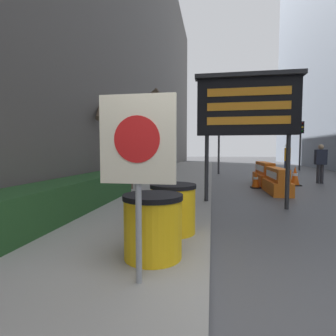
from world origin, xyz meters
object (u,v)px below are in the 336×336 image
object	(u,v)px
barrel_drum_foreground	(153,226)
traffic_light_near_curb	(219,126)
message_board	(247,107)
barrel_drum_middle	(173,208)
jersey_barrier_orange_far	(264,175)
traffic_cone_mid	(295,176)
warning_sign	(138,151)
traffic_light_far_side	(301,135)
jersey_barrier_orange_near	(277,182)
traffic_cone_near	(256,180)
pedestrian_passerby	(287,157)
pedestrian_worker	(321,160)

from	to	relation	value
barrel_drum_foreground	traffic_light_near_curb	xyz separation A→B (m)	(1.09, 13.16, 2.39)
message_board	barrel_drum_middle	bearing A→B (deg)	-118.08
jersey_barrier_orange_far	traffic_cone_mid	bearing A→B (deg)	0.82
warning_sign	traffic_light_far_side	distance (m)	19.01
jersey_barrier_orange_near	traffic_light_near_curb	bearing A→B (deg)	104.02
traffic_cone_near	pedestrian_passerby	size ratio (longest dim) A/B	0.36
warning_sign	pedestrian_passerby	world-z (taller)	warning_sign
barrel_drum_middle	message_board	world-z (taller)	message_board
message_board	pedestrian_worker	size ratio (longest dim) A/B	1.93
jersey_barrier_orange_far	traffic_cone_near	bearing A→B (deg)	-116.72
barrel_drum_middle	jersey_barrier_orange_near	xyz separation A→B (m)	(2.74, 5.16, -0.15)
barrel_drum_foreground	traffic_cone_mid	world-z (taller)	barrel_drum_foreground
jersey_barrier_orange_far	barrel_drum_middle	bearing A→B (deg)	-110.54
barrel_drum_middle	traffic_cone_mid	world-z (taller)	barrel_drum_middle
barrel_drum_middle	pedestrian_passerby	distance (m)	11.79
jersey_barrier_orange_far	pedestrian_passerby	bearing A→B (deg)	62.61
warning_sign	jersey_barrier_orange_near	bearing A→B (deg)	67.29
jersey_barrier_orange_near	traffic_cone_near	world-z (taller)	jersey_barrier_orange_near
message_board	pedestrian_passerby	xyz separation A→B (m)	(3.14, 8.17, -1.43)
traffic_cone_mid	traffic_light_far_side	xyz separation A→B (m)	(2.88, 8.71, 2.15)
traffic_cone_near	pedestrian_worker	xyz separation A→B (m)	(3.00, 1.96, 0.68)
traffic_light_far_side	traffic_cone_near	bearing A→B (deg)	-115.25
barrel_drum_middle	pedestrian_worker	bearing A→B (deg)	57.69
pedestrian_worker	traffic_cone_near	bearing A→B (deg)	33.14
jersey_barrier_orange_far	message_board	bearing A→B (deg)	-105.77
pedestrian_passerby	barrel_drum_middle	bearing A→B (deg)	175.42
pedestrian_passerby	barrel_drum_foreground	bearing A→B (deg)	176.75
barrel_drum_foreground	message_board	world-z (taller)	message_board
barrel_drum_foreground	barrel_drum_middle	xyz separation A→B (m)	(0.10, 0.99, 0.00)
barrel_drum_foreground	message_board	xyz separation A→B (m)	(1.53, 3.68, 1.98)
jersey_barrier_orange_far	barrel_drum_foreground	bearing A→B (deg)	-108.86
jersey_barrier_orange_near	traffic_cone_near	distance (m)	1.28
traffic_light_near_curb	jersey_barrier_orange_near	bearing A→B (deg)	-75.98
pedestrian_worker	pedestrian_passerby	size ratio (longest dim) A/B	0.93
barrel_drum_middle	traffic_light_near_curb	distance (m)	12.44
pedestrian_worker	barrel_drum_middle	bearing A→B (deg)	57.68
traffic_cone_near	traffic_light_far_side	size ratio (longest dim) A/B	0.19
barrel_drum_middle	pedestrian_worker	distance (m)	9.83
barrel_drum_middle	traffic_light_far_side	xyz separation A→B (m)	(6.82, 16.04, 2.02)
jersey_barrier_orange_far	traffic_cone_mid	world-z (taller)	jersey_barrier_orange_far
warning_sign	jersey_barrier_orange_far	distance (m)	9.44
barrel_drum_foreground	jersey_barrier_orange_near	bearing A→B (deg)	65.22
warning_sign	traffic_cone_near	bearing A→B (deg)	73.58
barrel_drum_foreground	pedestrian_passerby	xyz separation A→B (m)	(4.67, 11.85, 0.55)
jersey_barrier_orange_far	traffic_light_far_side	size ratio (longest dim) A/B	0.62
pedestrian_worker	message_board	bearing A→B (deg)	55.78
jersey_barrier_orange_near	traffic_light_near_curb	world-z (taller)	traffic_light_near_curb
traffic_light_far_side	jersey_barrier_orange_near	bearing A→B (deg)	-110.57
traffic_cone_near	pedestrian_worker	size ratio (longest dim) A/B	0.39
jersey_barrier_orange_near	traffic_cone_mid	distance (m)	2.49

